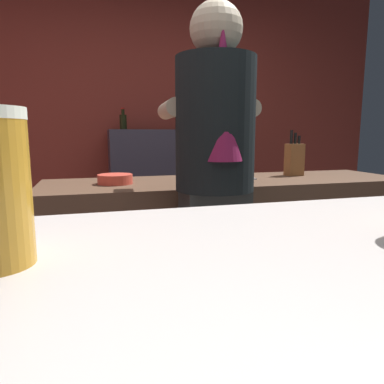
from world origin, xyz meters
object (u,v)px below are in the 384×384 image
(bottle_vinegar, at_px, (189,121))
(bartender, at_px, (215,177))
(mixing_bowl, at_px, (115,179))
(bottle_hot_sauce, at_px, (193,120))
(knife_block, at_px, (294,159))
(chefs_knife, at_px, (237,180))
(bottle_soy, at_px, (123,121))

(bottle_vinegar, bearing_deg, bartender, -102.00)
(mixing_bowl, distance_m, bottle_vinegar, 1.67)
(mixing_bowl, distance_m, bottle_hot_sauce, 1.60)
(knife_block, relative_size, bottle_hot_sauce, 1.28)
(knife_block, bearing_deg, chefs_knife, -163.31)
(mixing_bowl, height_order, bottle_vinegar, bottle_vinegar)
(bartender, bearing_deg, bottle_vinegar, -7.91)
(mixing_bowl, height_order, chefs_knife, mixing_bowl)
(mixing_bowl, bearing_deg, bottle_hot_sauce, 58.60)
(bartender, distance_m, chefs_knife, 0.50)
(bottle_hot_sauce, bearing_deg, bottle_vinegar, 97.22)
(mixing_bowl, height_order, bottle_soy, bottle_soy)
(bartender, bearing_deg, bottle_soy, 11.25)
(knife_block, height_order, chefs_knife, knife_block)
(bottle_hot_sauce, bearing_deg, mixing_bowl, -121.40)
(bottle_soy, xyz_separation_m, bottle_vinegar, (0.63, 0.07, 0.01))
(bottle_soy, distance_m, bottle_hot_sauce, 0.64)
(knife_block, distance_m, chefs_knife, 0.47)
(bartender, distance_m, knife_block, 0.90)
(bartender, height_order, bottle_soy, bartender)
(knife_block, distance_m, mixing_bowl, 1.13)
(chefs_knife, relative_size, bottle_soy, 1.27)
(mixing_bowl, xyz_separation_m, bottle_vinegar, (0.80, 1.43, 0.36))
(bartender, height_order, chefs_knife, bartender)
(chefs_knife, height_order, bottle_soy, bottle_soy)
(bottle_soy, relative_size, bottle_vinegar, 0.84)
(mixing_bowl, xyz_separation_m, bottle_hot_sauce, (0.81, 1.33, 0.36))
(chefs_knife, xyz_separation_m, bottle_hot_sauce, (0.13, 1.38, 0.38))
(bartender, bearing_deg, bottle_hot_sauce, -8.92)
(mixing_bowl, xyz_separation_m, chefs_knife, (0.68, -0.05, -0.02))
(bottle_vinegar, height_order, bottle_hot_sauce, bottle_vinegar)
(knife_block, distance_m, bottle_soy, 1.61)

